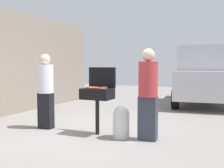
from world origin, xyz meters
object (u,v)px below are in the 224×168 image
object	(u,v)px
hot_dog_0	(104,87)
parked_minivan	(205,75)
person_right	(148,91)
hot_dog_5	(93,88)
hot_dog_6	(92,87)
bbq_grill	(97,95)
hot_dog_1	(96,87)
person_left	(45,88)
hot_dog_2	(90,87)
hot_dog_7	(103,88)
hot_dog_3	(98,88)
hot_dog_9	(92,88)
hot_dog_4	(102,89)
propane_tank	(121,121)
hot_dog_8	(89,88)

from	to	relation	value
hot_dog_0	parked_minivan	size ratio (longest dim) A/B	0.03
person_right	parked_minivan	bearing A→B (deg)	-95.98
hot_dog_5	hot_dog_6	size ratio (longest dim) A/B	1.00
bbq_grill	hot_dog_1	size ratio (longest dim) A/B	7.26
bbq_grill	person_left	bearing A→B (deg)	179.83
hot_dog_2	hot_dog_7	bearing A→B (deg)	-24.70
hot_dog_3	hot_dog_0	bearing A→B (deg)	70.88
hot_dog_9	hot_dog_3	bearing A→B (deg)	23.00
hot_dog_5	hot_dog_2	bearing A→B (deg)	131.39
hot_dog_4	person_left	distance (m)	1.49
hot_dog_6	person_right	xyz separation A→B (m)	(1.18, 0.04, -0.02)
hot_dog_3	propane_tank	distance (m)	0.81
hot_dog_5	parked_minivan	size ratio (longest dim) A/B	0.03
parked_minivan	hot_dog_3	bearing A→B (deg)	68.23
hot_dog_7	hot_dog_9	size ratio (longest dim) A/B	1.00
hot_dog_0	hot_dog_3	bearing A→B (deg)	-109.12
hot_dog_1	hot_dog_9	world-z (taller)	same
hot_dog_0	parked_minivan	world-z (taller)	parked_minivan
hot_dog_1	person_left	distance (m)	1.22
bbq_grill	parked_minivan	size ratio (longest dim) A/B	0.21
hot_dog_2	hot_dog_3	size ratio (longest dim) A/B	1.00
hot_dog_0	hot_dog_5	bearing A→B (deg)	-116.87
hot_dog_9	propane_tank	size ratio (longest dim) A/B	0.21
hot_dog_2	hot_dog_3	world-z (taller)	same
hot_dog_6	hot_dog_4	bearing A→B (deg)	-25.17
bbq_grill	hot_dog_3	distance (m)	0.18
bbq_grill	hot_dog_9	bearing A→B (deg)	-116.06
hot_dog_0	propane_tank	world-z (taller)	hot_dog_0
hot_dog_6	hot_dog_8	size ratio (longest dim) A/B	1.00
hot_dog_6	hot_dog_8	bearing A→B (deg)	-112.72
hot_dog_2	person_right	bearing A→B (deg)	-1.73
person_left	person_right	bearing A→B (deg)	12.66
hot_dog_1	hot_dog_8	bearing A→B (deg)	-114.22
hot_dog_0	hot_dog_3	world-z (taller)	same
bbq_grill	hot_dog_0	world-z (taller)	hot_dog_0
bbq_grill	hot_dog_2	size ratio (longest dim) A/B	7.26
hot_dog_3	propane_tank	size ratio (longest dim) A/B	0.21
bbq_grill	hot_dog_8	xyz separation A→B (m)	(-0.15, -0.08, 0.16)
hot_dog_9	person_left	size ratio (longest dim) A/B	0.08
hot_dog_8	parked_minivan	world-z (taller)	parked_minivan
hot_dog_0	propane_tank	bearing A→B (deg)	-18.24
hot_dog_9	bbq_grill	bearing A→B (deg)	63.94
hot_dog_9	hot_dog_2	bearing A→B (deg)	130.26
hot_dog_9	hot_dog_5	bearing A→B (deg)	-43.15
hot_dog_5	propane_tank	size ratio (longest dim) A/B	0.21
hot_dog_4	person_left	world-z (taller)	person_left
hot_dog_3	parked_minivan	size ratio (longest dim) A/B	0.03
hot_dog_5	person_right	world-z (taller)	person_right
parked_minivan	hot_dog_9	bearing A→B (deg)	67.40
person_left	parked_minivan	distance (m)	6.10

